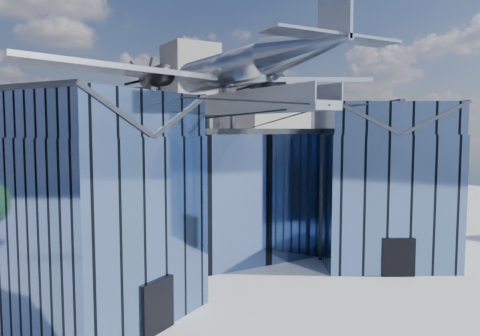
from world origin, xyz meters
TOP-DOWN VIEW (x-y plane):
  - ground_plane at (0.00, 0.00)m, footprint 120.00×120.00m
  - museum at (0.00, 5.82)m, footprint 32.88×24.50m
  - bg_towers at (1.45, 50.49)m, footprint 77.00×24.50m
  - tree_side_e at (23.23, 9.43)m, footprint 4.08×4.08m

SIDE VIEW (x-z plane):
  - ground_plane at x=0.00m, z-range 0.00..0.00m
  - tree_side_e at x=23.23m, z-range 1.07..7.12m
  - museum at x=0.00m, z-range -3.26..14.34m
  - bg_towers at x=1.45m, z-range -2.99..23.01m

